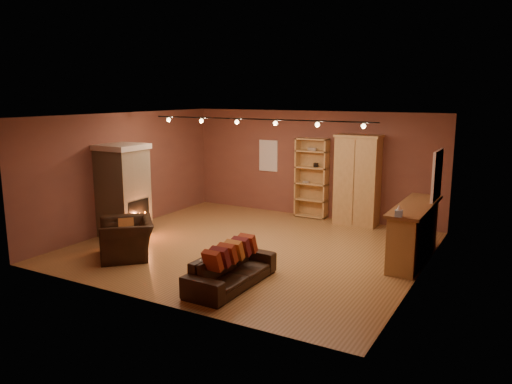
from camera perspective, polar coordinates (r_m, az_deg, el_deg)
The scene contains 16 objects.
floor at distance 10.77m, azimuth -0.56°, elevation -6.33°, with size 7.00×7.00×0.00m, color olive.
ceiling at distance 10.28m, azimuth -0.59°, elevation 8.72°, with size 7.00×7.00×0.00m, color brown.
back_wall at distance 13.31m, azimuth 6.43°, elevation 3.18°, with size 7.00×0.02×2.80m, color brown.
left_wall at distance 12.53m, azimuth -14.60°, elevation 2.38°, with size 0.02×6.50×2.80m, color brown.
right_wall at distance 9.23m, azimuth 18.61°, elevation -0.92°, with size 0.02×6.50×2.80m, color brown.
fireplace at distance 11.85m, azimuth -14.92°, elevation 0.20°, with size 1.01×0.98×2.12m.
back_window at distance 13.83m, azimuth 1.43°, elevation 4.17°, with size 0.56×0.04×0.86m, color white.
bookcase at distance 13.24m, azimuth 6.46°, elevation 1.68°, with size 0.86×0.33×2.10m.
armoire at distance 12.63m, azimuth 11.51°, elevation 1.36°, with size 1.11×0.63×2.26m.
bar_counter at distance 10.28m, azimuth 17.57°, elevation -4.41°, with size 0.63×2.36×1.13m.
tissue_box at distance 9.05m, azimuth 16.00°, elevation -2.18°, with size 0.13×0.13×0.23m.
right_window at distance 10.55m, azimuth 19.99°, elevation 1.83°, with size 0.05×0.90×1.00m, color white.
loveseat at distance 8.61m, azimuth -2.85°, elevation -8.16°, with size 0.58×1.92×0.79m.
armchair at distance 10.36m, azimuth -14.59°, elevation -4.47°, with size 1.36×1.36×1.02m.
coffee_table at distance 9.20m, azimuth -3.29°, elevation -7.21°, with size 0.68×0.68×0.40m.
track_rail at distance 10.46m, azimuth -0.04°, elevation 8.14°, with size 5.20×0.09×0.13m.
Camera 1 is at (5.12, -8.90, 3.25)m, focal length 35.00 mm.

